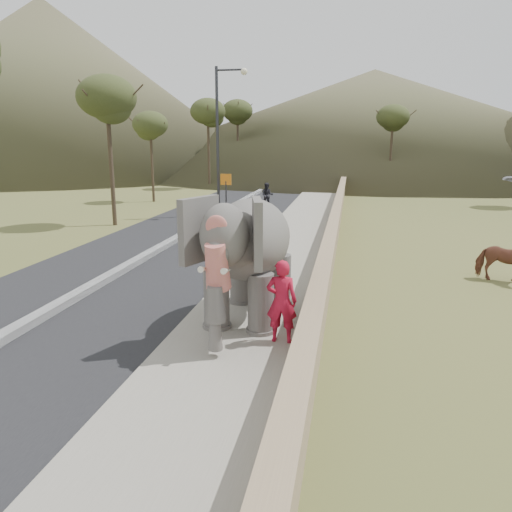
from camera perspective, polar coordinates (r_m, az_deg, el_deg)
The scene contains 13 objects.
ground at distance 9.61m, azimuth -4.12°, elevation -13.38°, with size 160.00×160.00×0.00m, color olive.
road at distance 20.13m, azimuth -10.65°, elevation 0.78°, with size 7.00×120.00×0.03m, color black.
median at distance 20.11m, azimuth -10.66°, elevation 1.04°, with size 0.35×120.00×0.22m, color black.
walkway at distance 18.90m, azimuth 3.61°, elevation 0.36°, with size 3.00×120.00×0.15m, color #9E9687.
parapet at distance 18.68m, azimuth 8.66°, elevation 1.56°, with size 0.30×120.00×1.10m, color tan.
lamppost at distance 27.88m, azimuth -3.81°, elevation 14.46°, with size 1.76×0.36×8.00m.
signboard at distance 27.72m, azimuth -3.45°, elevation 7.79°, with size 0.60×0.08×2.40m.
cow at distance 17.00m, azimuth 26.54°, elevation -0.42°, with size 0.74×1.62×1.37m, color brown.
hill_left at distance 75.30m, azimuth -22.74°, elevation 17.46°, with size 60.00×60.00×22.00m, color brown.
hill_far at distance 78.38m, azimuth 13.19°, elevation 14.97°, with size 80.00×80.00×14.00m, color brown.
elephant_and_man at distance 11.64m, azimuth -0.64°, elevation -0.06°, with size 2.46×4.24×2.96m.
motorcyclist at distance 29.93m, azimuth 0.50°, elevation 6.36°, with size 1.47×1.66×1.74m.
trees at distance 36.94m, azimuth 12.60°, elevation 12.30°, with size 47.92×42.50×8.74m.
Camera 1 is at (2.25, -8.28, 4.32)m, focal length 35.00 mm.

